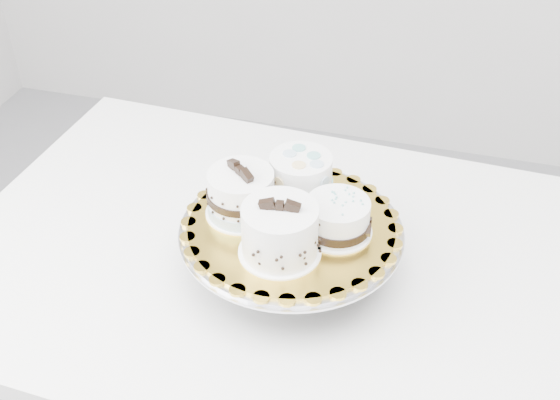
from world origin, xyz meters
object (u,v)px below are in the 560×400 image
(table, at_px, (290,291))
(cake_stand, at_px, (291,241))
(cake_banded, at_px, (241,195))
(cake_board, at_px, (291,226))
(cake_dots, at_px, (301,176))
(cake_swirl, at_px, (280,232))
(cake_ribbon, at_px, (338,218))

(table, bearing_deg, cake_stand, -70.51)
(cake_banded, bearing_deg, cake_board, 34.66)
(table, distance_m, cake_banded, 0.23)
(cake_stand, bearing_deg, cake_dots, 94.22)
(cake_board, distance_m, cake_swirl, 0.08)
(cake_dots, distance_m, cake_ribbon, 0.11)
(table, height_order, cake_dots, cake_dots)
(cake_stand, relative_size, cake_ribbon, 3.09)
(cake_stand, height_order, cake_swirl, cake_swirl)
(cake_dots, xyz_separation_m, cake_ribbon, (0.08, -0.08, -0.01))
(cake_swirl, xyz_separation_m, cake_banded, (-0.08, 0.07, -0.00))
(cake_ribbon, bearing_deg, cake_banded, 171.78)
(table, relative_size, cake_banded, 8.11)
(cake_dots, bearing_deg, cake_ribbon, -42.81)
(cake_banded, bearing_deg, cake_dots, 82.08)
(table, bearing_deg, cake_swirl, -80.94)
(cake_swirl, bearing_deg, cake_ribbon, 36.94)
(table, xyz_separation_m, cake_ribbon, (0.08, -0.04, 0.21))
(table, height_order, cake_banded, cake_banded)
(cake_banded, xyz_separation_m, cake_ribbon, (0.16, -0.00, -0.01))
(cake_board, bearing_deg, cake_banded, 174.99)
(table, relative_size, cake_stand, 3.35)
(cake_board, distance_m, cake_dots, 0.09)
(cake_board, relative_size, cake_dots, 2.64)
(table, distance_m, cake_ribbon, 0.23)
(cake_board, height_order, cake_swirl, cake_swirl)
(table, bearing_deg, cake_banded, -153.81)
(cake_ribbon, bearing_deg, table, 150.34)
(cake_stand, relative_size, cake_swirl, 2.83)
(cake_swirl, distance_m, cake_ribbon, 0.10)
(cake_banded, xyz_separation_m, cake_dots, (0.08, 0.07, 0.00))
(cake_stand, bearing_deg, cake_ribbon, 1.92)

